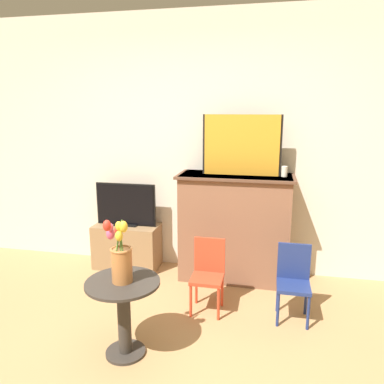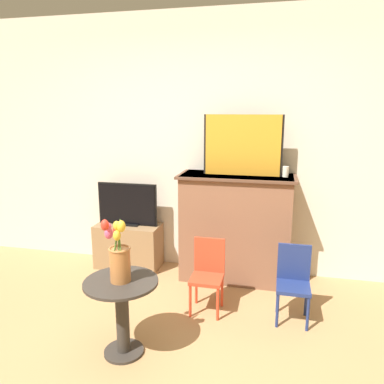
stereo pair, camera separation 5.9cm
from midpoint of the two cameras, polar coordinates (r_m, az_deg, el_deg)
The scene contains 10 objects.
wall_back at distance 4.00m, azimuth 1.63°, elevation 7.15°, with size 8.00×0.06×2.70m.
fireplace_mantel at distance 3.85m, azimuth 7.09°, elevation -5.23°, with size 1.15×0.49×1.09m.
painting at distance 3.68m, azimuth 8.19°, elevation 7.07°, with size 0.76×0.03×0.59m.
mantel_candle at distance 3.69m, azimuth 14.51°, elevation 3.01°, with size 0.06×0.06×0.10m.
tv_stand at distance 4.26m, azimuth -9.22°, elevation -8.04°, with size 0.71×0.35×0.48m.
tv_monitor at distance 4.12m, azimuth -9.42°, elevation -1.95°, with size 0.67×0.12×0.46m.
chair_red at distance 3.32m, azimuth 2.95°, elevation -11.95°, with size 0.27×0.27×0.63m.
chair_blue at distance 3.29m, azimuth 15.69°, elevation -12.64°, with size 0.27×0.27×0.63m.
side_table at distance 2.80m, azimuth -10.00°, elevation -16.85°, with size 0.52×0.52×0.56m.
vase_tulips at distance 2.63m, azimuth -10.46°, elevation -9.73°, with size 0.17×0.23×0.47m.
Camera 2 is at (0.82, -1.76, 1.73)m, focal length 35.00 mm.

